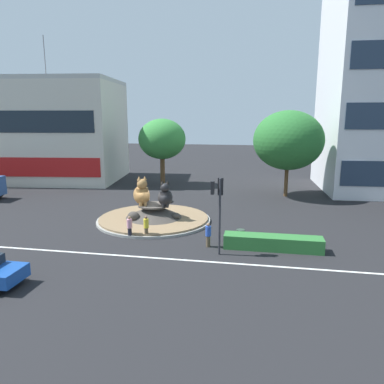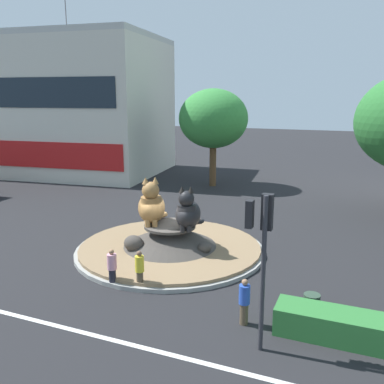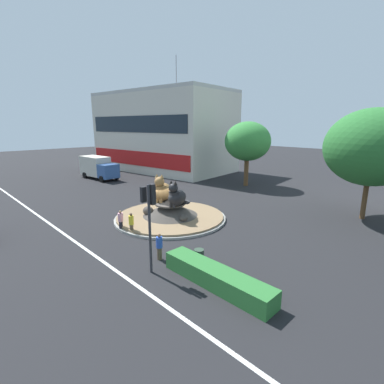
# 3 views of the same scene
# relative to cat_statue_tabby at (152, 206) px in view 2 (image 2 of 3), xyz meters

# --- Properties ---
(ground_plane) EXTENTS (160.00, 160.00, 0.00)m
(ground_plane) POSITION_rel_cat_statue_tabby_xyz_m (0.95, 0.05, -2.23)
(ground_plane) COLOR black
(lane_centreline) EXTENTS (112.00, 0.20, 0.01)m
(lane_centreline) POSITION_rel_cat_statue_tabby_xyz_m (0.95, -7.59, -2.23)
(lane_centreline) COLOR silver
(lane_centreline) RESTS_ON ground
(roundabout_island) EXTENTS (9.16, 9.16, 1.37)m
(roundabout_island) POSITION_rel_cat_statue_tabby_xyz_m (0.94, 0.03, -1.75)
(roundabout_island) COLOR gray
(roundabout_island) RESTS_ON ground
(cat_statue_tabby) EXTENTS (2.06, 2.66, 2.38)m
(cat_statue_tabby) POSITION_rel_cat_statue_tabby_xyz_m (0.00, 0.00, 0.00)
(cat_statue_tabby) COLOR #9E703D
(cat_statue_tabby) RESTS_ON roundabout_island
(cat_statue_black) EXTENTS (1.57, 2.24, 2.11)m
(cat_statue_black) POSITION_rel_cat_statue_tabby_xyz_m (1.98, -0.15, -0.10)
(cat_statue_black) COLOR black
(cat_statue_black) RESTS_ON roundabout_island
(traffic_light_mast) EXTENTS (0.71, 0.53, 4.75)m
(traffic_light_mast) POSITION_rel_cat_statue_tabby_xyz_m (6.87, -6.22, 1.25)
(traffic_light_mast) COLOR #2D2D33
(traffic_light_mast) RESTS_ON ground
(shophouse_block) EXTENTS (24.17, 14.95, 18.45)m
(shophouse_block) POSITION_rel_cat_statue_tabby_xyz_m (-20.45, 16.57, 4.22)
(shophouse_block) COLOR beige
(shophouse_block) RESTS_ON ground
(clipped_hedge_strip) EXTENTS (6.20, 1.20, 0.90)m
(clipped_hedge_strip) POSITION_rel_cat_statue_tabby_xyz_m (10.23, -4.84, -1.78)
(clipped_hedge_strip) COLOR #2D7033
(clipped_hedge_strip) RESTS_ON ground
(second_tree_near_tower) EXTENTS (5.67, 5.67, 8.03)m
(second_tree_near_tower) POSITION_rel_cat_statue_tabby_xyz_m (-2.38, 15.43, 3.36)
(second_tree_near_tower) COLOR brown
(second_tree_near_tower) RESTS_ON ground
(pedestrian_pink_shirt) EXTENTS (0.38, 0.38, 1.55)m
(pedestrian_pink_shirt) POSITION_rel_cat_statue_tabby_xyz_m (0.47, -4.30, -1.43)
(pedestrian_pink_shirt) COLOR black
(pedestrian_pink_shirt) RESTS_ON ground
(pedestrian_yellow_shirt) EXTENTS (0.35, 0.35, 1.58)m
(pedestrian_yellow_shirt) POSITION_rel_cat_statue_tabby_xyz_m (1.61, -4.11, -1.40)
(pedestrian_yellow_shirt) COLOR brown
(pedestrian_yellow_shirt) RESTS_ON ground
(pedestrian_blue_shirt) EXTENTS (0.37, 0.37, 1.61)m
(pedestrian_blue_shirt) POSITION_rel_cat_statue_tabby_xyz_m (6.11, -5.10, -1.40)
(pedestrian_blue_shirt) COLOR brown
(pedestrian_blue_shirt) RESTS_ON ground
(litter_bin) EXTENTS (0.56, 0.56, 0.90)m
(litter_bin) POSITION_rel_cat_statue_tabby_xyz_m (8.13, -3.90, -1.78)
(litter_bin) COLOR #2D4233
(litter_bin) RESTS_ON ground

